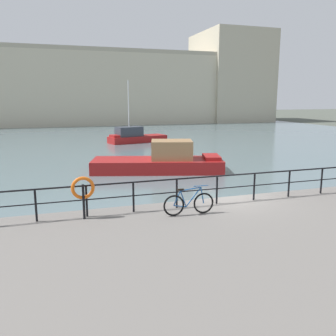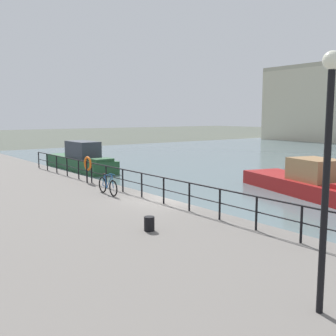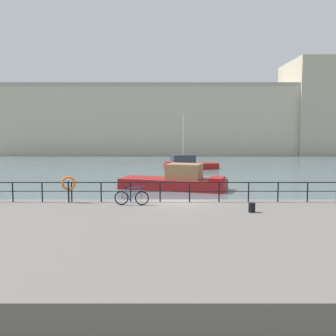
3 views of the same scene
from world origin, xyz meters
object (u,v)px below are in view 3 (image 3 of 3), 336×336
Objects in this scene: harbor_building at (205,119)px; mooring_bollard at (254,208)px; parked_bicycle at (133,197)px; moored_blue_motorboat at (178,181)px; moored_small_launch at (190,164)px; life_ring_stand at (70,184)px.

mooring_bollard is at bearing -93.00° from harbor_building.
mooring_bollard is (5.77, -1.77, -0.17)m from parked_bicycle.
moored_blue_motorboat is 16.22m from moored_small_launch.
moored_small_launch is at bearing 92.85° from mooring_bollard.
harbor_building reaches higher than moored_blue_motorboat.
mooring_bollard is (1.46, -29.29, 0.49)m from moored_small_launch.
moored_blue_motorboat is 5.04× the size of parked_bicycle.
moored_small_launch is 4.84× the size of life_ring_stand.
mooring_bollard is 0.31× the size of life_ring_stand.
life_ring_stand reaches higher than moored_blue_motorboat.
harbor_building is at bearing -112.86° from moored_small_launch.
moored_small_launch is at bearing 83.45° from parked_bicycle.
mooring_bollard is (-3.20, -61.15, -5.79)m from harbor_building.
life_ring_stand is (-7.69, -26.83, 1.25)m from moored_small_launch.
moored_blue_motorboat reaches higher than mooring_bollard.
life_ring_stand is at bearing -101.89° from harbor_building.
moored_blue_motorboat is 12.29m from life_ring_stand.
life_ring_stand reaches higher than parked_bicycle.
harbor_building is 61.51m from mooring_bollard.
parked_bicycle is 1.27× the size of life_ring_stand.
parked_bicycle is (-8.98, -59.38, -5.62)m from harbor_building.
parked_bicycle is 6.04m from mooring_bollard.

